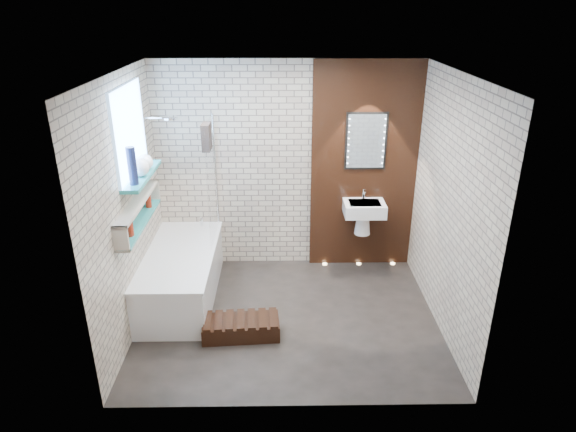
{
  "coord_description": "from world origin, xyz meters",
  "views": [
    {
      "loc": [
        -0.07,
        -4.6,
        3.2
      ],
      "look_at": [
        0.0,
        0.15,
        1.15
      ],
      "focal_mm": 31.27,
      "sensor_mm": 36.0,
      "label": 1
    }
  ],
  "objects_px": {
    "led_mirror": "(366,141)",
    "bathtub": "(181,275)",
    "washbasin": "(364,213)",
    "bath_screen": "(212,181)",
    "walnut_step": "(241,328)"
  },
  "relations": [
    {
      "from": "walnut_step",
      "to": "bath_screen",
      "type": "bearing_deg",
      "value": 107.59
    },
    {
      "from": "bathtub",
      "to": "washbasin",
      "type": "relative_size",
      "value": 3.0
    },
    {
      "from": "bathtub",
      "to": "bath_screen",
      "type": "height_order",
      "value": "bath_screen"
    },
    {
      "from": "led_mirror",
      "to": "washbasin",
      "type": "bearing_deg",
      "value": -90.0
    },
    {
      "from": "washbasin",
      "to": "walnut_step",
      "type": "bearing_deg",
      "value": -136.39
    },
    {
      "from": "led_mirror",
      "to": "bathtub",
      "type": "bearing_deg",
      "value": -160.22
    },
    {
      "from": "washbasin",
      "to": "bathtub",
      "type": "bearing_deg",
      "value": -163.99
    },
    {
      "from": "bathtub",
      "to": "led_mirror",
      "type": "relative_size",
      "value": 2.49
    },
    {
      "from": "bath_screen",
      "to": "led_mirror",
      "type": "xyz_separation_m",
      "value": [
        1.82,
        0.34,
        0.37
      ]
    },
    {
      "from": "bathtub",
      "to": "walnut_step",
      "type": "xyz_separation_m",
      "value": [
        0.73,
        -0.75,
        -0.2
      ]
    },
    {
      "from": "bath_screen",
      "to": "washbasin",
      "type": "relative_size",
      "value": 2.41
    },
    {
      "from": "bath_screen",
      "to": "walnut_step",
      "type": "xyz_separation_m",
      "value": [
        0.38,
        -1.19,
        -1.19
      ]
    },
    {
      "from": "washbasin",
      "to": "walnut_step",
      "type": "distance_m",
      "value": 2.11
    },
    {
      "from": "bathtub",
      "to": "bath_screen",
      "type": "bearing_deg",
      "value": 51.1
    },
    {
      "from": "bathtub",
      "to": "washbasin",
      "type": "xyz_separation_m",
      "value": [
        2.17,
        0.62,
        0.5
      ]
    }
  ]
}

